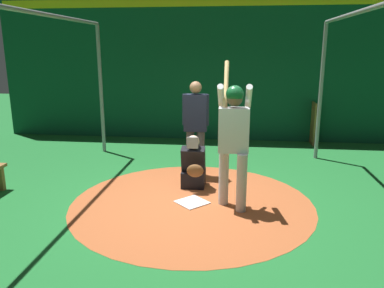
{
  "coord_description": "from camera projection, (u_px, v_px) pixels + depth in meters",
  "views": [
    {
      "loc": [
        5.49,
        0.65,
        2.34
      ],
      "look_at": [
        0.0,
        0.0,
        0.95
      ],
      "focal_mm": 35.48,
      "sensor_mm": 36.0,
      "label": 1
    }
  ],
  "objects": [
    {
      "name": "ground_plane",
      "position": [
        192.0,
        203.0,
        5.93
      ],
      "size": [
        27.23,
        27.23,
        0.0
      ],
      "primitive_type": "plane",
      "color": "#1E6B2D"
    },
    {
      "name": "dirt_circle",
      "position": [
        192.0,
        203.0,
        5.93
      ],
      "size": [
        3.76,
        3.76,
        0.01
      ],
      "primitive_type": "cylinder",
      "color": "#AD562D",
      "rests_on": "ground"
    },
    {
      "name": "home_plate",
      "position": [
        192.0,
        202.0,
        5.92
      ],
      "size": [
        0.59,
        0.59,
        0.01
      ],
      "primitive_type": "cube",
      "rotation": [
        0.0,
        0.0,
        0.79
      ],
      "color": "white",
      "rests_on": "dirt_circle"
    },
    {
      "name": "batter",
      "position": [
        233.0,
        135.0,
        5.5
      ],
      "size": [
        0.68,
        0.49,
        2.17
      ],
      "color": "#BCBCC0",
      "rests_on": "ground"
    },
    {
      "name": "catcher",
      "position": [
        194.0,
        167.0,
        6.53
      ],
      "size": [
        0.58,
        0.4,
        0.92
      ],
      "color": "black",
      "rests_on": "ground"
    },
    {
      "name": "umpire",
      "position": [
        196.0,
        123.0,
        7.01
      ],
      "size": [
        0.22,
        0.49,
        1.77
      ],
      "color": "#4C4C51",
      "rests_on": "ground"
    },
    {
      "name": "back_wall",
      "position": [
        212.0,
        70.0,
        9.78
      ],
      "size": [
        0.22,
        11.23,
        3.61
      ],
      "color": "#0F472D",
      "rests_on": "ground"
    },
    {
      "name": "cage_frame",
      "position": [
        192.0,
        70.0,
        5.43
      ],
      "size": [
        5.73,
        4.9,
        2.9
      ],
      "color": "gray",
      "rests_on": "ground"
    },
    {
      "name": "bat_rack",
      "position": [
        313.0,
        124.0,
        9.57
      ],
      "size": [
        0.58,
        0.2,
        1.05
      ],
      "color": "olive",
      "rests_on": "ground"
    }
  ]
}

